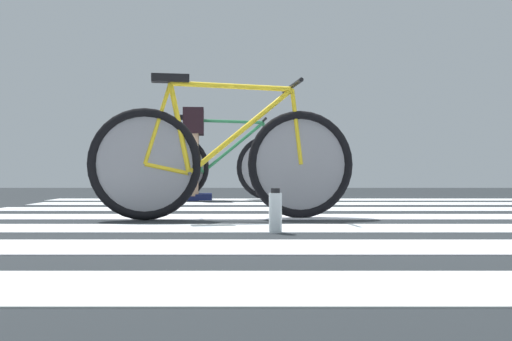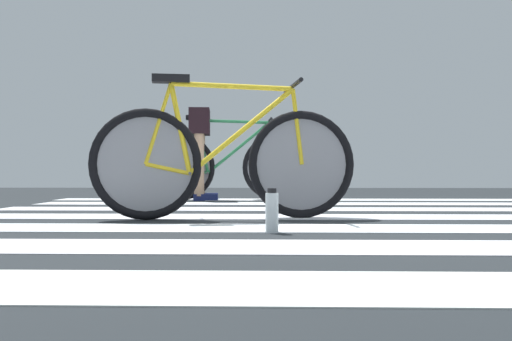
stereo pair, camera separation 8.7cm
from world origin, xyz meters
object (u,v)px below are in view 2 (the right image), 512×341
object	(u,v)px
cyclist_2_of_2	(200,141)
water_bottle	(272,212)
bicycle_1_of_2	(224,160)
bicycle_2_of_2	(228,165)

from	to	relation	value
cyclist_2_of_2	water_bottle	xyz separation A→B (m)	(0.78, -3.22, -0.54)
bicycle_1_of_2	water_bottle	xyz separation A→B (m)	(0.31, -0.79, -0.28)
bicycle_1_of_2	bicycle_2_of_2	world-z (taller)	same
bicycle_1_of_2	water_bottle	bearing A→B (deg)	-77.89
water_bottle	bicycle_2_of_2	bearing A→B (deg)	98.22
water_bottle	bicycle_1_of_2	bearing A→B (deg)	111.12
cyclist_2_of_2	water_bottle	world-z (taller)	cyclist_2_of_2
cyclist_2_of_2	bicycle_1_of_2	bearing A→B (deg)	-83.88
bicycle_2_of_2	water_bottle	size ratio (longest dim) A/B	7.70
cyclist_2_of_2	water_bottle	distance (m)	3.36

